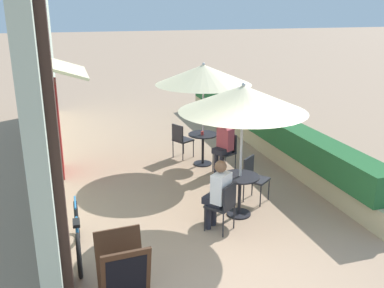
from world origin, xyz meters
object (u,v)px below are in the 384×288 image
(patio_table_near, at_px, (240,188))
(cafe_chair_mid_left, at_px, (181,138))
(bicycle_leaning, at_px, (78,236))
(cafe_chair_mid_right, at_px, (227,149))
(patio_umbrella_near, at_px, (243,99))
(seated_patron_near_right, at_px, (218,192))
(patio_umbrella_mid, at_px, (203,75))
(seated_patron_mid_right, at_px, (224,143))
(cafe_chair_near_right, at_px, (224,203))
(patio_table_mid, at_px, (203,144))
(coffee_cup_mid, at_px, (202,133))
(menu_board, at_px, (123,271))
(cafe_chair_near_left, at_px, (253,175))

(patio_table_near, height_order, cafe_chair_mid_left, cafe_chair_mid_left)
(bicycle_leaning, bearing_deg, cafe_chair_mid_right, 38.24)
(patio_umbrella_near, relative_size, seated_patron_near_right, 1.93)
(patio_umbrella_mid, relative_size, seated_patron_mid_right, 1.93)
(cafe_chair_near_right, relative_size, patio_table_mid, 1.16)
(cafe_chair_near_right, relative_size, cafe_chair_mid_left, 1.00)
(patio_umbrella_near, xyz_separation_m, seated_patron_mid_right, (0.47, 2.03, -1.46))
(cafe_chair_mid_left, distance_m, bicycle_leaning, 4.61)
(seated_patron_near_right, distance_m, bicycle_leaning, 2.33)
(coffee_cup_mid, bearing_deg, cafe_chair_mid_right, -50.50)
(patio_umbrella_near, height_order, cafe_chair_mid_left, patio_umbrella_near)
(cafe_chair_mid_left, bearing_deg, patio_table_mid, 6.38)
(patio_umbrella_near, height_order, seated_patron_near_right, patio_umbrella_near)
(cafe_chair_mid_left, relative_size, cafe_chair_mid_right, 1.00)
(seated_patron_mid_right, distance_m, menu_board, 4.75)
(patio_umbrella_mid, xyz_separation_m, cafe_chair_mid_left, (-0.38, 0.57, -1.63))
(patio_umbrella_mid, relative_size, cafe_chair_mid_right, 2.78)
(menu_board, bearing_deg, bicycle_leaning, 108.45)
(bicycle_leaning, bearing_deg, seated_patron_mid_right, 38.51)
(cafe_chair_mid_right, relative_size, coffee_cup_mid, 9.67)
(bicycle_leaning, bearing_deg, coffee_cup_mid, 46.99)
(cafe_chair_near_left, xyz_separation_m, cafe_chair_mid_right, (0.08, 1.60, 0.00))
(cafe_chair_near_right, distance_m, cafe_chair_mid_left, 3.73)
(cafe_chair_near_left, relative_size, cafe_chair_mid_left, 1.00)
(patio_table_near, height_order, menu_board, menu_board)
(cafe_chair_near_right, height_order, patio_table_mid, cafe_chair_near_right)
(seated_patron_near_right, xyz_separation_m, patio_table_mid, (0.74, 3.05, -0.17))
(patio_umbrella_near, height_order, cafe_chair_near_right, patio_umbrella_near)
(cafe_chair_mid_left, bearing_deg, bicycle_leaning, -62.50)
(seated_patron_near_right, height_order, cafe_chair_mid_right, seated_patron_near_right)
(cafe_chair_mid_left, bearing_deg, patio_umbrella_near, -23.81)
(cafe_chair_near_left, distance_m, cafe_chair_mid_right, 1.60)
(cafe_chair_near_right, distance_m, patio_umbrella_mid, 3.60)
(seated_patron_mid_right, bearing_deg, cafe_chair_near_left, 153.55)
(menu_board, bearing_deg, patio_umbrella_near, 33.55)
(bicycle_leaning, bearing_deg, patio_umbrella_near, 11.40)
(patio_table_near, height_order, patio_table_mid, same)
(coffee_cup_mid, bearing_deg, seated_patron_near_right, -103.29)
(cafe_chair_mid_left, bearing_deg, menu_board, -50.53)
(patio_umbrella_mid, relative_size, coffee_cup_mid, 26.86)
(seated_patron_near_right, distance_m, coffee_cup_mid, 3.07)
(menu_board, bearing_deg, coffee_cup_mid, 56.69)
(cafe_chair_near_right, relative_size, seated_patron_near_right, 0.70)
(seated_patron_mid_right, height_order, menu_board, seated_patron_mid_right)
(cafe_chair_mid_right, xyz_separation_m, bicycle_leaning, (-3.42, -2.62, -0.18))
(coffee_cup_mid, bearing_deg, patio_umbrella_near, -93.25)
(cafe_chair_near_left, height_order, coffee_cup_mid, cafe_chair_near_left)
(patio_table_near, relative_size, bicycle_leaning, 0.44)
(cafe_chair_near_left, xyz_separation_m, patio_table_mid, (-0.30, 2.17, -0.00))
(patio_umbrella_near, distance_m, coffee_cup_mid, 2.93)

